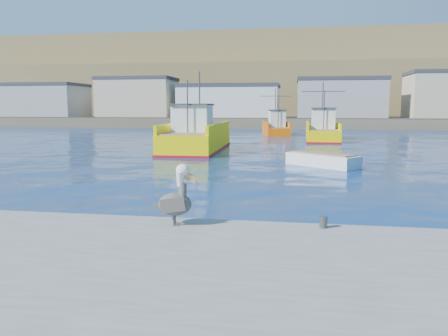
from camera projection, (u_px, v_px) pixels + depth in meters
name	position (u px, v px, depth m)	size (l,w,h in m)	color
ground	(228.00, 211.00, 15.11)	(260.00, 260.00, 0.00)	navy
dock_bollards	(231.00, 218.00, 11.60)	(36.20, 0.20, 0.30)	#4C4C4C
far_shore	(288.00, 87.00, 120.58)	(200.00, 81.00, 24.00)	brown
trawler_yellow_a	(196.00, 137.00, 36.25)	(5.59, 12.32, 6.63)	#FFE400
trawler_yellow_b	(322.00, 132.00, 46.66)	(4.62, 9.80, 6.32)	#FFE400
boat_orange	(276.00, 127.00, 56.28)	(4.08, 7.83, 5.97)	#D45605
skiff_mid	(322.00, 161.00, 26.55)	(4.48, 4.14, 0.99)	silver
pelican	(177.00, 199.00, 11.43)	(1.32, 0.63, 1.62)	#595451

